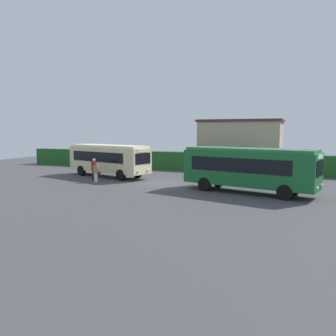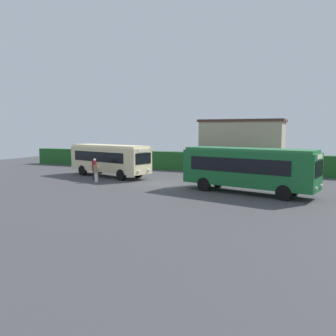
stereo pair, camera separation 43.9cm
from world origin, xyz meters
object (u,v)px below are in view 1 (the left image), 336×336
at_px(bus_green, 249,167).
at_px(traffic_cone, 306,178).
at_px(person_left, 124,163).
at_px(person_center, 94,169).
at_px(person_right, 96,172).
at_px(bus_cream, 109,158).
at_px(person_far, 250,172).

relative_size(bus_green, traffic_cone, 16.01).
distance_m(person_left, traffic_cone, 18.06).
bearing_deg(person_center, person_left, 25.39).
bearing_deg(person_right, person_center, -154.76).
xyz_separation_m(person_left, person_right, (1.37, -7.17, -0.05)).
height_order(bus_cream, bus_green, bus_green).
distance_m(bus_cream, person_center, 2.63).
relative_size(bus_green, person_left, 5.44).
xyz_separation_m(bus_green, person_right, (-12.84, 0.14, -0.95)).
xyz_separation_m(bus_cream, person_far, (13.14, 0.90, -0.82)).
height_order(person_right, traffic_cone, person_right).
distance_m(person_center, person_right, 1.16).
distance_m(bus_cream, person_far, 13.19).
height_order(person_left, person_center, person_center).
xyz_separation_m(bus_cream, person_left, (-0.52, 3.79, -0.83)).
bearing_deg(traffic_cone, person_center, -159.83).
relative_size(person_right, person_far, 0.94).
xyz_separation_m(person_right, person_far, (12.29, 4.28, 0.05)).
xyz_separation_m(person_far, traffic_cone, (4.39, 2.98, -0.63)).
xyz_separation_m(person_right, traffic_cone, (16.67, 7.26, -0.58)).
relative_size(bus_cream, traffic_cone, 15.26).
height_order(person_far, traffic_cone, person_far).
height_order(bus_cream, person_center, bus_cream).
distance_m(person_left, person_far, 13.96).
distance_m(bus_cream, bus_green, 14.14).
relative_size(person_center, person_right, 1.16).
height_order(person_right, person_far, person_far).
bearing_deg(person_center, traffic_cone, -49.96).
bearing_deg(person_right, bus_green, 73.06).
bearing_deg(person_right, traffic_cone, 97.21).
distance_m(bus_green, person_center, 13.66).
relative_size(person_left, person_center, 0.91).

